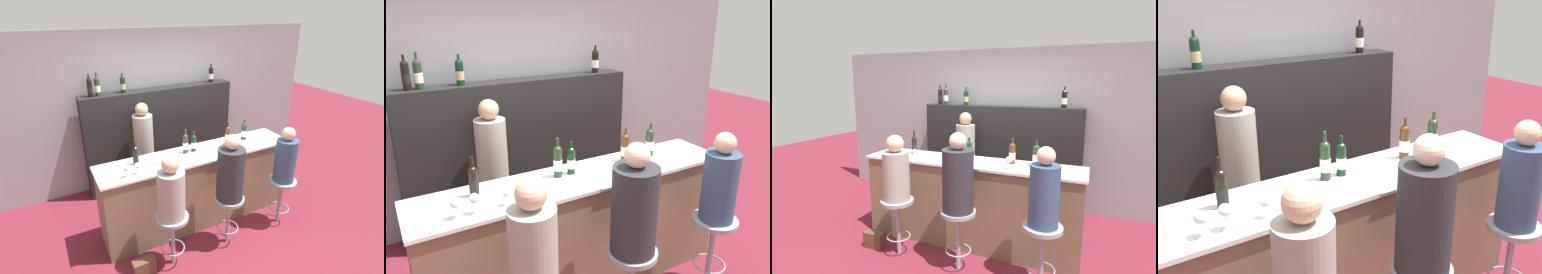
% 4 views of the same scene
% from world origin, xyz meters
% --- Properties ---
extents(wall_back, '(6.40, 0.05, 2.60)m').
position_xyz_m(wall_back, '(0.00, 1.82, 1.30)').
color(wall_back, gray).
rests_on(wall_back, ground_plane).
extents(bar_counter, '(2.75, 0.57, 1.08)m').
position_xyz_m(bar_counter, '(0.00, 0.26, 0.54)').
color(bar_counter, brown).
rests_on(bar_counter, ground_plane).
extents(back_bar_cabinet, '(2.58, 0.28, 1.67)m').
position_xyz_m(back_bar_cabinet, '(0.00, 1.59, 0.84)').
color(back_bar_cabinet, black).
rests_on(back_bar_cabinet, ground_plane).
extents(wine_bottle_counter_0, '(0.07, 0.07, 0.31)m').
position_xyz_m(wine_bottle_counter_0, '(-0.85, 0.35, 1.21)').
color(wine_bottle_counter_0, black).
rests_on(wine_bottle_counter_0, bar_counter).
extents(wine_bottle_counter_1, '(0.07, 0.07, 0.33)m').
position_xyz_m(wine_bottle_counter_1, '(-0.16, 0.35, 1.22)').
color(wine_bottle_counter_1, '#233823').
rests_on(wine_bottle_counter_1, bar_counter).
extents(wine_bottle_counter_2, '(0.07, 0.07, 0.28)m').
position_xyz_m(wine_bottle_counter_2, '(-0.04, 0.35, 1.20)').
color(wine_bottle_counter_2, black).
rests_on(wine_bottle_counter_2, bar_counter).
extents(wine_bottle_counter_3, '(0.08, 0.08, 0.32)m').
position_xyz_m(wine_bottle_counter_3, '(0.52, 0.35, 1.21)').
color(wine_bottle_counter_3, '#4C2D14').
rests_on(wine_bottle_counter_3, bar_counter).
extents(wine_bottle_counter_4, '(0.08, 0.08, 0.31)m').
position_xyz_m(wine_bottle_counter_4, '(0.80, 0.35, 1.21)').
color(wine_bottle_counter_4, '#233823').
rests_on(wine_bottle_counter_4, bar_counter).
extents(wine_bottle_backbar_2, '(0.08, 0.08, 0.30)m').
position_xyz_m(wine_bottle_backbar_2, '(-0.60, 1.59, 1.80)').
color(wine_bottle_backbar_2, black).
rests_on(wine_bottle_backbar_2, back_bar_cabinet).
extents(wine_bottle_backbar_3, '(0.08, 0.08, 0.31)m').
position_xyz_m(wine_bottle_backbar_3, '(0.97, 1.59, 1.81)').
color(wine_bottle_backbar_3, black).
rests_on(wine_bottle_backbar_3, back_bar_cabinet).
extents(wine_glass_0, '(0.08, 0.08, 0.14)m').
position_xyz_m(wine_glass_0, '(-1.04, 0.10, 1.19)').
color(wine_glass_0, silver).
rests_on(wine_glass_0, bar_counter).
extents(wine_glass_1, '(0.08, 0.08, 0.15)m').
position_xyz_m(wine_glass_1, '(-0.91, 0.10, 1.19)').
color(wine_glass_1, silver).
rests_on(wine_glass_1, bar_counter).
extents(wine_glass_2, '(0.06, 0.06, 0.13)m').
position_xyz_m(wine_glass_2, '(-0.69, 0.10, 1.17)').
color(wine_glass_2, silver).
rests_on(wine_glass_2, bar_counter).
extents(wine_glass_3, '(0.07, 0.07, 0.15)m').
position_xyz_m(wine_glass_3, '(0.54, 0.10, 1.19)').
color(wine_glass_3, silver).
rests_on(wine_glass_3, bar_counter).
extents(tasting_menu, '(0.21, 0.30, 0.00)m').
position_xyz_m(tasting_menu, '(0.12, 0.11, 1.09)').
color(tasting_menu, white).
rests_on(tasting_menu, bar_counter).
extents(guest_seated_left, '(0.31, 0.31, 0.77)m').
position_xyz_m(guest_seated_left, '(-0.68, -0.32, 1.03)').
color(guest_seated_left, gray).
rests_on(guest_seated_left, bar_stool_left).
extents(guest_seated_middle, '(0.34, 0.34, 0.85)m').
position_xyz_m(guest_seated_middle, '(0.11, -0.32, 1.06)').
color(guest_seated_middle, '#28282D').
rests_on(guest_seated_middle, bar_stool_middle).
extents(bar_stool_right, '(0.38, 0.38, 0.69)m').
position_xyz_m(bar_stool_right, '(1.00, -0.32, 0.54)').
color(bar_stool_right, gray).
rests_on(bar_stool_right, ground_plane).
extents(guest_seated_right, '(0.29, 0.29, 0.78)m').
position_xyz_m(guest_seated_right, '(1.00, -0.32, 1.03)').
color(guest_seated_right, '#334766').
rests_on(guest_seated_right, bar_stool_right).
extents(bartender, '(0.30, 0.30, 1.59)m').
position_xyz_m(bartender, '(-0.45, 1.21, 0.74)').
color(bartender, gray).
rests_on(bartender, ground_plane).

